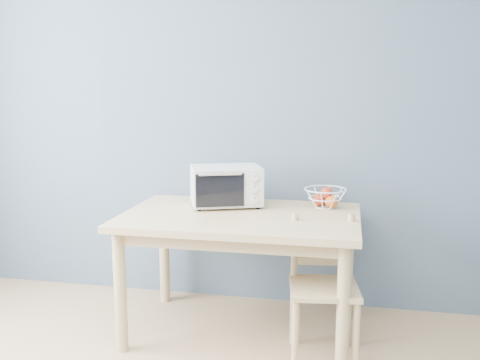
% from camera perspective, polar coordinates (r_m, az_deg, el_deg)
% --- Properties ---
extents(room, '(4.01, 4.51, 2.61)m').
position_cam_1_polar(room, '(1.64, -22.86, 2.28)').
color(room, tan).
rests_on(room, ground).
extents(dining_table, '(1.40, 0.90, 0.75)m').
position_cam_1_polar(dining_table, '(3.22, 0.06, -5.38)').
color(dining_table, tan).
rests_on(dining_table, ground).
extents(toaster_oven, '(0.51, 0.44, 0.26)m').
position_cam_1_polar(toaster_oven, '(3.37, -1.78, -0.58)').
color(toaster_oven, silver).
rests_on(toaster_oven, dining_table).
extents(fruit_basket, '(0.30, 0.30, 0.13)m').
position_cam_1_polar(fruit_basket, '(3.38, 9.10, -1.81)').
color(fruit_basket, white).
rests_on(fruit_basket, dining_table).
extents(dining_chair, '(0.42, 0.42, 0.79)m').
position_cam_1_polar(dining_chair, '(3.06, 8.87, -11.39)').
color(dining_chair, tan).
rests_on(dining_chair, ground).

